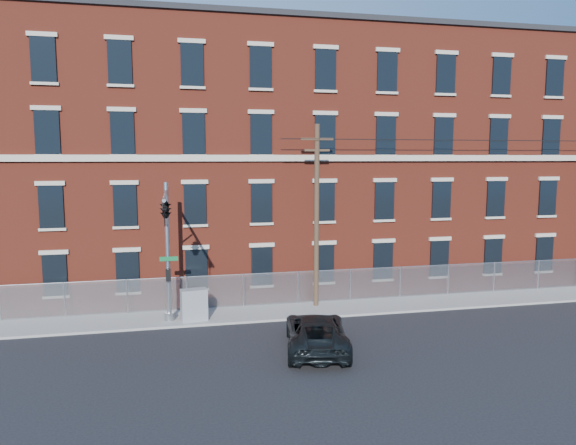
% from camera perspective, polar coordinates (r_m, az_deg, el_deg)
% --- Properties ---
extents(ground, '(140.00, 140.00, 0.00)m').
position_cam_1_polar(ground, '(24.49, 1.91, -12.90)').
color(ground, black).
rests_on(ground, ground).
extents(sidewalk, '(65.00, 3.00, 0.12)m').
position_cam_1_polar(sidewalk, '(33.57, 20.17, -7.71)').
color(sidewalk, gray).
rests_on(sidewalk, ground).
extents(mill_building, '(55.30, 14.32, 16.30)m').
position_cam_1_polar(mill_building, '(40.33, 13.83, 6.53)').
color(mill_building, maroon).
rests_on(mill_building, ground).
extents(chain_link_fence, '(59.06, 0.06, 1.85)m').
position_cam_1_polar(chain_link_fence, '(34.41, 19.08, -5.61)').
color(chain_link_fence, '#A5A8AD').
rests_on(chain_link_fence, ground).
extents(traffic_signal_mast, '(0.90, 6.75, 7.00)m').
position_cam_1_polar(traffic_signal_mast, '(24.69, -12.94, -0.03)').
color(traffic_signal_mast, '#9EA0A5').
rests_on(traffic_signal_mast, ground).
extents(utility_pole_near, '(1.80, 0.28, 10.00)m').
position_cam_1_polar(utility_pole_near, '(29.11, 3.09, 1.08)').
color(utility_pole_near, '#483424').
rests_on(utility_pole_near, ground).
extents(pickup_truck, '(3.59, 5.94, 1.54)m').
position_cam_1_polar(pickup_truck, '(23.63, 3.06, -11.68)').
color(pickup_truck, black).
rests_on(pickup_truck, ground).
extents(utility_cabinet, '(1.38, 0.83, 1.62)m').
position_cam_1_polar(utility_cabinet, '(27.55, -10.04, -8.70)').
color(utility_cabinet, gray).
rests_on(utility_cabinet, sidewalk).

